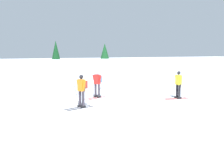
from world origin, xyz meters
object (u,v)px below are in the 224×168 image
skier_red (97,83)px  conifer_far_left (105,56)px  conifer_far_right (56,56)px  skier_orange (82,89)px  skier_yellow (178,84)px

skier_red → conifer_far_left: size_ratio=0.42×
conifer_far_left → conifer_far_right: 6.42m
skier_red → skier_orange: bearing=-133.8°
skier_orange → conifer_far_left: bearing=56.4°
skier_orange → skier_red: size_ratio=1.00×
conifer_far_right → skier_yellow: bearing=-85.6°
skier_yellow → conifer_far_left: size_ratio=0.42×
skier_red → conifer_far_left: 17.28m
skier_orange → conifer_far_right: size_ratio=0.41×
conifer_far_left → conifer_far_right: conifer_far_right is taller
conifer_far_left → conifer_far_right: size_ratio=0.95×
skier_red → conifer_far_right: (2.66, 14.98, 1.53)m
skier_orange → skier_red: same height
skier_red → conifer_far_right: bearing=79.9°
skier_yellow → skier_red: bearing=143.8°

